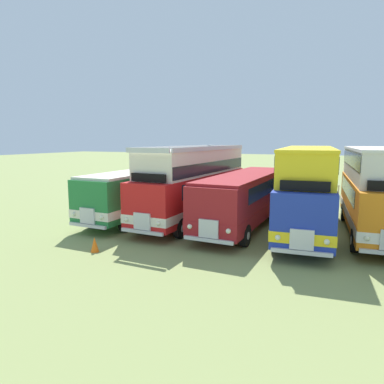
% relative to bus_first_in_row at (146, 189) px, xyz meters
% --- Properties ---
extents(ground_plane, '(200.00, 200.00, 0.00)m').
position_rel_bus_first_in_row_xyz_m(ground_plane, '(11.46, 0.06, -1.76)').
color(ground_plane, '#8C9956').
extents(bus_first_in_row, '(2.99, 11.14, 2.99)m').
position_rel_bus_first_in_row_xyz_m(bus_first_in_row, '(0.00, 0.00, 0.00)').
color(bus_first_in_row, '#237538').
rests_on(bus_first_in_row, ground).
extents(bus_second_in_row, '(3.19, 11.48, 4.52)m').
position_rel_bus_first_in_row_xyz_m(bus_second_in_row, '(3.28, 0.24, 0.61)').
color(bus_second_in_row, red).
rests_on(bus_second_in_row, ground).
extents(bus_third_in_row, '(3.05, 11.05, 2.99)m').
position_rel_bus_first_in_row_xyz_m(bus_third_in_row, '(6.55, -0.11, -0.00)').
color(bus_third_in_row, maroon).
rests_on(bus_third_in_row, ground).
extents(bus_fourth_in_row, '(3.21, 11.71, 4.49)m').
position_rel_bus_first_in_row_xyz_m(bus_fourth_in_row, '(9.82, 0.10, 0.72)').
color(bus_fourth_in_row, '#1E339E').
rests_on(bus_fourth_in_row, ground).
extents(bus_fifth_in_row, '(3.09, 10.20, 4.49)m').
position_rel_bus_first_in_row_xyz_m(bus_fifth_in_row, '(13.09, 0.55, 0.71)').
color(bus_fifth_in_row, orange).
rests_on(bus_fifth_in_row, ground).
extents(cone_mid_row, '(0.36, 0.36, 0.66)m').
position_rel_bus_first_in_row_xyz_m(cone_mid_row, '(1.61, -7.34, -1.42)').
color(cone_mid_row, orange).
rests_on(cone_mid_row, ground).
extents(rope_fence_line, '(29.01, 0.08, 1.05)m').
position_rel_bus_first_in_row_xyz_m(rope_fence_line, '(11.46, 12.81, -1.05)').
color(rope_fence_line, '#8C704C').
rests_on(rope_fence_line, ground).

